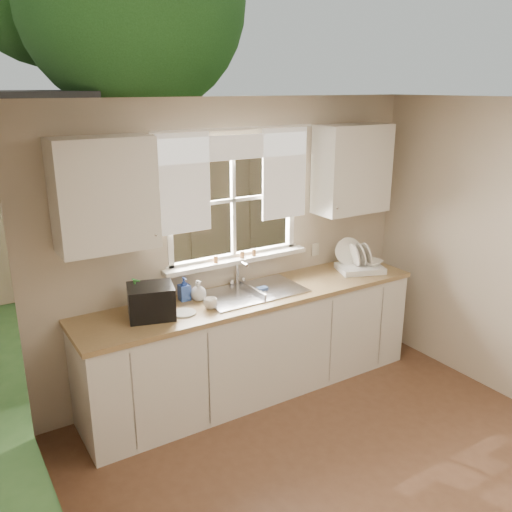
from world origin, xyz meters
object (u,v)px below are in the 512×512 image
dish_rack (359,264)px  cup (210,304)px  black_appliance (151,301)px  soap_bottle_a (136,297)px

dish_rack → cup: bearing=-177.5°
dish_rack → black_appliance: 2.06m
soap_bottle_a → cup: bearing=-43.6°
dish_rack → soap_bottle_a: bearing=176.5°
dish_rack → black_appliance: (-2.06, 0.03, 0.05)m
dish_rack → soap_bottle_a: dish_rack is taller
dish_rack → black_appliance: size_ratio=1.44×
cup → soap_bottle_a: bearing=-175.7°
cup → black_appliance: 0.46m
cup → black_appliance: (-0.45, 0.10, 0.08)m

